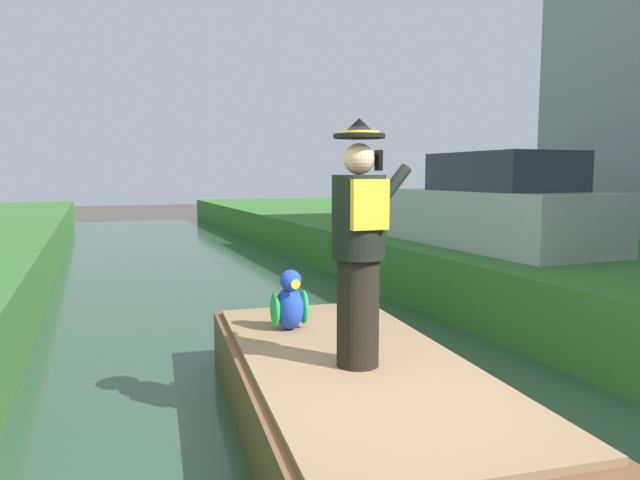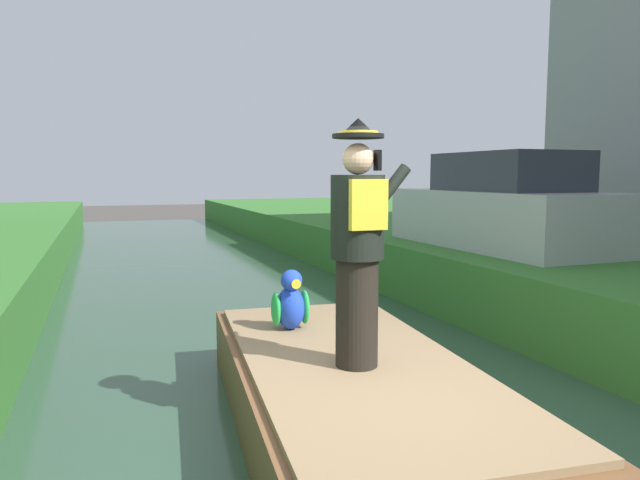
# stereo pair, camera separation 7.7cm
# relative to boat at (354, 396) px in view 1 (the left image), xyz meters

# --- Properties ---
(canal_water) EXTENTS (5.26, 48.00, 0.10)m
(canal_water) POSITION_rel_boat_xyz_m (0.00, -0.68, -0.35)
(canal_water) COLOR #33513D
(canal_water) RESTS_ON ground
(boat) EXTENTS (2.20, 4.36, 0.61)m
(boat) POSITION_rel_boat_xyz_m (0.00, 0.00, 0.00)
(boat) COLOR brown
(boat) RESTS_ON canal_water
(person_pirate) EXTENTS (0.61, 0.42, 1.85)m
(person_pirate) POSITION_rel_boat_xyz_m (-0.04, -0.17, 1.23)
(person_pirate) COLOR black
(person_pirate) RESTS_ON boat
(parrot_plush) EXTENTS (0.36, 0.34, 0.57)m
(parrot_plush) POSITION_rel_boat_xyz_m (-0.20, 1.01, 0.55)
(parrot_plush) COLOR blue
(parrot_plush) RESTS_ON boat
(parked_car_silver) EXTENTS (1.76, 4.03, 1.50)m
(parked_car_silver) POSITION_rel_boat_xyz_m (4.15, 3.67, 1.22)
(parked_car_silver) COLOR #B7B7BC
(parked_car_silver) RESTS_ON grass_bank_far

